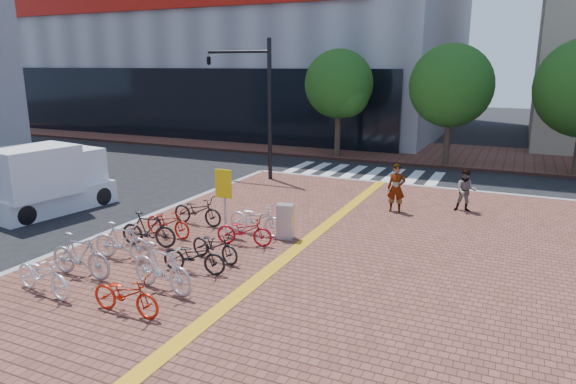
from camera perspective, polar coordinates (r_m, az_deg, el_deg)
The scene contains 23 objects.
ground at distance 13.55m, azimuth -11.36°, elevation -9.03°, with size 120.00×120.00×0.00m, color black.
kerb_north at distance 23.06m, azimuth 12.71°, elevation 0.69°, with size 14.00×0.25×0.15m, color gray.
far_sidewalk at distance 32.33m, azimuth 10.88°, elevation 4.53°, with size 70.00×8.00×0.15m, color brown.
crosswalk at distance 25.56m, azimuth 8.17°, elevation 2.02°, with size 7.50×4.00×0.01m.
street_trees at distance 27.61m, azimuth 19.82°, elevation 10.81°, with size 16.20×4.60×6.35m.
bike_0 at distance 12.97m, azimuth -25.59°, elevation -8.24°, with size 0.64×1.84×0.97m, color white.
bike_1 at distance 13.61m, azimuth -22.10°, elevation -6.55°, with size 0.52×1.84×1.10m, color #A3A2A7.
bike_2 at distance 14.43m, azimuth -17.98°, elevation -5.22°, with size 0.48×1.70×1.02m, color silver.
bike_3 at distance 15.21m, azimuth -15.24°, elevation -4.04°, with size 0.48×1.69×1.02m, color black.
bike_4 at distance 15.98m, azimuth -13.20°, elevation -3.30°, with size 0.59×1.68×0.88m, color red.
bike_5 at distance 16.94m, azimuth -10.02°, elevation -2.04°, with size 0.63×1.81×0.95m, color black.
bike_6 at distance 11.39m, azimuth -17.58°, elevation -10.78°, with size 0.58×1.67×0.88m, color red.
bike_7 at distance 12.20m, azimuth -13.84°, elevation -8.17°, with size 0.53×1.89×1.14m, color silver.
bike_8 at distance 13.12m, azimuth -10.40°, elevation -6.99°, with size 0.59×1.69×0.89m, color black.
bike_9 at distance 13.81m, azimuth -8.13°, elevation -5.90°, with size 0.56×1.61×0.85m, color black.
bike_10 at distance 14.87m, azimuth -4.87°, elevation -4.29°, with size 0.58×1.66×0.87m, color #B50C1D.
bike_11 at distance 15.76m, azimuth -3.57°, elevation -2.96°, with size 0.67×1.91×1.01m, color silver.
pedestrian_a at distance 18.46m, azimuth 11.94°, elevation 0.42°, with size 0.63×0.41×1.72m, color gray.
pedestrian_b at distance 19.21m, azimuth 19.15°, elevation 0.15°, with size 0.73×0.57×1.50m, color #4B525F.
utility_box at distance 15.35m, azimuth -0.30°, elevation -3.29°, with size 0.48×0.35×1.06m, color #A9A9AE.
yellow_sign at distance 15.67m, azimuth -7.13°, elevation 0.28°, with size 0.55×0.13×2.03m.
traffic_light_pole at distance 23.65m, azimuth -5.25°, elevation 11.98°, with size 3.34×1.29×6.21m.
box_truck at distance 20.53m, azimuth -25.04°, elevation 1.21°, with size 2.49×4.52×2.48m.
Camera 1 is at (7.47, -10.02, 5.23)m, focal length 32.00 mm.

